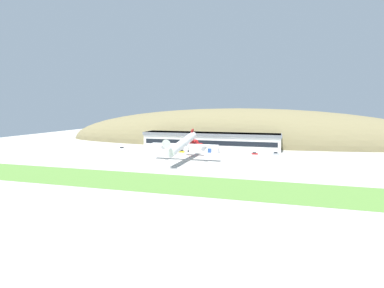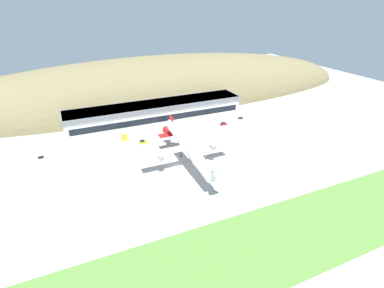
{
  "view_description": "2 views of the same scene",
  "coord_description": "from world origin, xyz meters",
  "px_view_note": "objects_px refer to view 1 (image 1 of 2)",
  "views": [
    {
      "loc": [
        53.35,
        -158.04,
        29.0
      ],
      "look_at": [
        8.11,
        -0.33,
        9.1
      ],
      "focal_mm": 28.0,
      "sensor_mm": 36.0,
      "label": 1
    },
    {
      "loc": [
        -37.71,
        -101.71,
        63.31
      ],
      "look_at": [
        7.6,
        -0.19,
        8.57
      ],
      "focal_mm": 28.0,
      "sensor_mm": 36.0,
      "label": 2
    }
  ],
  "objects_px": {
    "service_car_0": "(122,148)",
    "box_truck": "(214,150)",
    "service_car_1": "(255,153)",
    "service_car_3": "(181,151)",
    "service_car_2": "(276,154)",
    "terminal_building": "(210,140)",
    "fuel_truck": "(178,148)",
    "cargo_airplane": "(183,143)",
    "traffic_cone_0": "(189,155)"
  },
  "relations": [
    {
      "from": "service_car_2",
      "to": "terminal_building",
      "type": "bearing_deg",
      "value": 161.21
    },
    {
      "from": "service_car_0",
      "to": "fuel_truck",
      "type": "height_order",
      "value": "fuel_truck"
    },
    {
      "from": "traffic_cone_0",
      "to": "fuel_truck",
      "type": "bearing_deg",
      "value": 124.2
    },
    {
      "from": "service_car_3",
      "to": "box_truck",
      "type": "bearing_deg",
      "value": 11.78
    },
    {
      "from": "fuel_truck",
      "to": "service_car_0",
      "type": "bearing_deg",
      "value": -171.9
    },
    {
      "from": "cargo_airplane",
      "to": "traffic_cone_0",
      "type": "height_order",
      "value": "cargo_airplane"
    },
    {
      "from": "service_car_2",
      "to": "cargo_airplane",
      "type": "bearing_deg",
      "value": -143.18
    },
    {
      "from": "cargo_airplane",
      "to": "service_car_3",
      "type": "relative_size",
      "value": 12.79
    },
    {
      "from": "fuel_truck",
      "to": "traffic_cone_0",
      "type": "distance_m",
      "value": 23.95
    },
    {
      "from": "fuel_truck",
      "to": "service_car_2",
      "type": "bearing_deg",
      "value": -0.59
    },
    {
      "from": "fuel_truck",
      "to": "service_car_3",
      "type": "bearing_deg",
      "value": -59.31
    },
    {
      "from": "service_car_2",
      "to": "box_truck",
      "type": "bearing_deg",
      "value": -176.09
    },
    {
      "from": "terminal_building",
      "to": "service_car_2",
      "type": "height_order",
      "value": "terminal_building"
    },
    {
      "from": "service_car_0",
      "to": "service_car_2",
      "type": "relative_size",
      "value": 1.0
    },
    {
      "from": "service_car_2",
      "to": "box_truck",
      "type": "xyz_separation_m",
      "value": [
        -38.84,
        -2.66,
        0.82
      ]
    },
    {
      "from": "service_car_0",
      "to": "service_car_1",
      "type": "xyz_separation_m",
      "value": [
        91.48,
        2.49,
        -0.08
      ]
    },
    {
      "from": "service_car_2",
      "to": "service_car_3",
      "type": "distance_m",
      "value": 59.99
    },
    {
      "from": "fuel_truck",
      "to": "traffic_cone_0",
      "type": "xyz_separation_m",
      "value": [
        13.44,
        -19.78,
        -1.2
      ]
    },
    {
      "from": "service_car_2",
      "to": "traffic_cone_0",
      "type": "distance_m",
      "value": 54.16
    },
    {
      "from": "service_car_1",
      "to": "service_car_3",
      "type": "distance_m",
      "value": 47.07
    },
    {
      "from": "service_car_3",
      "to": "fuel_truck",
      "type": "xyz_separation_m",
      "value": [
        -4.54,
        7.65,
        0.78
      ]
    },
    {
      "from": "service_car_1",
      "to": "service_car_3",
      "type": "relative_size",
      "value": 0.97
    },
    {
      "from": "service_car_0",
      "to": "box_truck",
      "type": "xyz_separation_m",
      "value": [
        65.36,
        2.39,
        0.83
      ]
    },
    {
      "from": "service_car_0",
      "to": "service_car_1",
      "type": "relative_size",
      "value": 1.11
    },
    {
      "from": "terminal_building",
      "to": "traffic_cone_0",
      "type": "distance_m",
      "value": 35.46
    },
    {
      "from": "service_car_0",
      "to": "service_car_1",
      "type": "bearing_deg",
      "value": 1.56
    },
    {
      "from": "cargo_airplane",
      "to": "traffic_cone_0",
      "type": "distance_m",
      "value": 19.81
    },
    {
      "from": "fuel_truck",
      "to": "terminal_building",
      "type": "bearing_deg",
      "value": 37.58
    },
    {
      "from": "service_car_3",
      "to": "fuel_truck",
      "type": "relative_size",
      "value": 0.57
    },
    {
      "from": "service_car_1",
      "to": "box_truck",
      "type": "height_order",
      "value": "box_truck"
    },
    {
      "from": "service_car_0",
      "to": "box_truck",
      "type": "relative_size",
      "value": 0.58
    },
    {
      "from": "cargo_airplane",
      "to": "service_car_3",
      "type": "distance_m",
      "value": 32.67
    },
    {
      "from": "cargo_airplane",
      "to": "service_car_2",
      "type": "height_order",
      "value": "cargo_airplane"
    },
    {
      "from": "service_car_1",
      "to": "box_truck",
      "type": "bearing_deg",
      "value": -179.77
    },
    {
      "from": "box_truck",
      "to": "traffic_cone_0",
      "type": "relative_size",
      "value": 12.81
    },
    {
      "from": "service_car_1",
      "to": "terminal_building",
      "type": "bearing_deg",
      "value": 151.06
    },
    {
      "from": "service_car_3",
      "to": "service_car_1",
      "type": "bearing_deg",
      "value": 5.4
    },
    {
      "from": "cargo_airplane",
      "to": "service_car_1",
      "type": "distance_m",
      "value": 50.28
    },
    {
      "from": "box_truck",
      "to": "traffic_cone_0",
      "type": "height_order",
      "value": "box_truck"
    },
    {
      "from": "service_car_2",
      "to": "fuel_truck",
      "type": "distance_m",
      "value": 64.12
    },
    {
      "from": "service_car_2",
      "to": "traffic_cone_0",
      "type": "bearing_deg",
      "value": -159.33
    },
    {
      "from": "cargo_airplane",
      "to": "box_truck",
      "type": "height_order",
      "value": "cargo_airplane"
    },
    {
      "from": "service_car_2",
      "to": "traffic_cone_0",
      "type": "relative_size",
      "value": 7.44
    },
    {
      "from": "cargo_airplane",
      "to": "service_car_2",
      "type": "xyz_separation_m",
      "value": [
        48.72,
        36.48,
        -8.93
      ]
    },
    {
      "from": "terminal_building",
      "to": "service_car_0",
      "type": "relative_size",
      "value": 22.47
    },
    {
      "from": "terminal_building",
      "to": "service_car_3",
      "type": "bearing_deg",
      "value": -123.05
    },
    {
      "from": "service_car_2",
      "to": "traffic_cone_0",
      "type": "xyz_separation_m",
      "value": [
        -50.67,
        -19.12,
        -0.42
      ]
    },
    {
      "from": "terminal_building",
      "to": "service_car_3",
      "type": "xyz_separation_m",
      "value": [
        -14.52,
        -22.31,
        -5.83
      ]
    },
    {
      "from": "traffic_cone_0",
      "to": "terminal_building",
      "type": "bearing_deg",
      "value": 80.75
    },
    {
      "from": "service_car_1",
      "to": "box_truck",
      "type": "relative_size",
      "value": 0.52
    }
  ]
}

